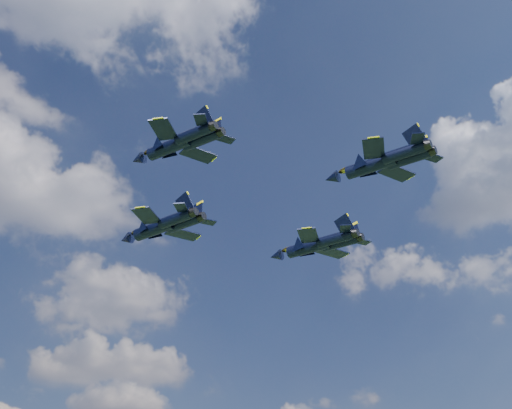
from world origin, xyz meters
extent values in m
cylinder|color=black|center=(-13.78, 18.06, 64.54)|extent=(7.18, 9.71, 2.04)
cone|color=black|center=(-17.29, 23.61, 64.54)|extent=(3.20, 3.52, 1.93)
ellipsoid|color=brown|center=(-15.78, 21.22, 65.16)|extent=(2.67, 3.33, 0.93)
cube|color=black|center=(-16.01, 13.96, 64.54)|extent=(5.44, 5.95, 0.20)
cube|color=black|center=(-9.12, 18.32, 64.54)|extent=(5.66, 3.83, 0.20)
cube|color=black|center=(-11.84, 9.49, 64.54)|extent=(2.82, 3.21, 0.16)
cube|color=black|center=(-6.86, 12.64, 64.54)|extent=(2.84, 1.90, 0.16)
cube|color=black|center=(-10.89, 11.16, 66.12)|extent=(2.47, 2.48, 3.41)
cube|color=black|center=(-8.78, 12.50, 66.12)|extent=(1.94, 3.23, 3.41)
cylinder|color=black|center=(-17.70, -6.71, 63.91)|extent=(6.13, 7.77, 1.66)
cone|color=black|center=(-20.78, -2.32, 63.91)|extent=(2.67, 2.87, 1.57)
ellipsoid|color=brown|center=(-19.45, -4.21, 64.42)|extent=(2.26, 2.68, 0.76)
cube|color=black|center=(-19.37, -10.13, 63.91)|extent=(4.33, 4.87, 0.17)
cube|color=black|center=(-13.92, -6.31, 63.91)|extent=(4.68, 3.30, 0.17)
cube|color=black|center=(-15.80, -13.61, 63.91)|extent=(2.24, 2.61, 0.13)
cube|color=black|center=(-11.87, -10.86, 63.91)|extent=(2.37, 1.65, 0.13)
cube|color=black|center=(-15.09, -12.21, 65.20)|extent=(2.10, 1.94, 2.78)
cube|color=black|center=(-13.43, -11.05, 65.20)|extent=(1.60, 2.59, 2.78)
cylinder|color=black|center=(11.40, 14.43, 63.95)|extent=(7.41, 9.50, 2.03)
cone|color=black|center=(7.70, 19.82, 63.95)|extent=(3.24, 3.50, 1.92)
ellipsoid|color=brown|center=(9.29, 17.50, 64.57)|extent=(2.73, 3.28, 0.92)
cube|color=black|center=(9.33, 10.28, 63.95)|extent=(5.30, 5.94, 0.20)
cube|color=black|center=(16.01, 14.87, 63.95)|extent=(5.69, 3.98, 0.20)
cube|color=black|center=(13.64, 5.99, 63.95)|extent=(2.75, 3.18, 0.16)
cube|color=black|center=(18.47, 9.31, 63.95)|extent=(2.88, 1.98, 0.16)
cube|color=black|center=(14.52, 7.69, 65.53)|extent=(2.54, 2.38, 3.39)
cube|color=black|center=(16.56, 9.10, 65.53)|extent=(1.95, 3.16, 3.39)
cylinder|color=black|center=(7.89, -11.78, 64.00)|extent=(6.63, 8.47, 1.81)
cone|color=black|center=(4.57, -6.98, 64.00)|extent=(2.89, 3.12, 1.71)
ellipsoid|color=brown|center=(6.00, -9.05, 64.55)|extent=(2.45, 2.92, 0.82)
cube|color=black|center=(6.05, -15.49, 64.00)|extent=(4.72, 5.30, 0.18)
cube|color=black|center=(12.01, -11.37, 64.00)|extent=(5.08, 3.56, 0.18)
cube|color=black|center=(9.91, -19.30, 64.00)|extent=(2.45, 2.84, 0.14)
cube|color=black|center=(14.21, -16.33, 64.00)|extent=(2.57, 1.78, 0.14)
cube|color=black|center=(10.69, -17.78, 65.40)|extent=(2.27, 2.12, 3.03)
cube|color=black|center=(12.51, -16.52, 65.40)|extent=(1.74, 2.82, 3.03)
camera|label=1|loc=(-31.91, -72.62, 20.25)|focal=45.00mm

